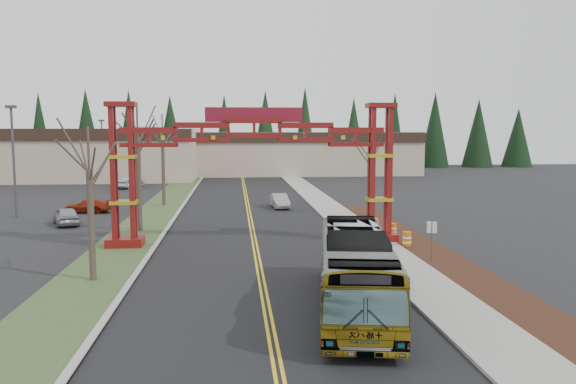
{
  "coord_description": "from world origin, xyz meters",
  "views": [
    {
      "loc": [
        -1.24,
        -16.92,
        7.12
      ],
      "look_at": [
        1.71,
        13.86,
        3.78
      ],
      "focal_mm": 35.0,
      "sensor_mm": 36.0,
      "label": 1
    }
  ],
  "objects": [
    {
      "name": "sidewalk_right",
      "position": [
        7.6,
        25.0,
        0.08
      ],
      "size": [
        2.6,
        110.0,
        0.14
      ],
      "primitive_type": "cube",
      "color": "gray",
      "rests_on": "ground"
    },
    {
      "name": "street_sign",
      "position": [
        9.35,
        12.07,
        1.65
      ],
      "size": [
        0.5,
        0.24,
        2.29
      ],
      "color": "#3F3F44",
      "rests_on": "ground"
    },
    {
      "name": "retail_building_east",
      "position": [
        10.0,
        79.95,
        3.51
      ],
      "size": [
        38.0,
        20.3,
        7.0
      ],
      "color": "#BCAE90",
      "rests_on": "ground"
    },
    {
      "name": "barrel_north",
      "position": [
        8.89,
        22.37,
        0.44
      ],
      "size": [
        0.48,
        0.48,
        0.88
      ],
      "color": "#D1670B",
      "rests_on": "ground"
    },
    {
      "name": "retail_building_west",
      "position": [
        -30.0,
        71.96,
        3.76
      ],
      "size": [
        46.0,
        22.3,
        7.5
      ],
      "color": "#BCAE90",
      "rests_on": "ground"
    },
    {
      "name": "parked_car_far_a",
      "position": [
        -14.42,
        55.1,
        0.76
      ],
      "size": [
        3.14,
        4.89,
        1.52
      ],
      "primitive_type": "imported",
      "rotation": [
        0.0,
        0.0,
        2.78
      ],
      "color": "#919598",
      "rests_on": "ground"
    },
    {
      "name": "lane_line_right",
      "position": [
        0.12,
        25.0,
        0.03
      ],
      "size": [
        0.12,
        100.0,
        0.01
      ],
      "primitive_type": "cube",
      "color": "yellow",
      "rests_on": "road"
    },
    {
      "name": "silver_sedan",
      "position": [
        2.95,
        34.9,
        0.66
      ],
      "size": [
        1.75,
        4.12,
        1.32
      ],
      "primitive_type": "imported",
      "rotation": [
        0.0,
        0.0,
        0.09
      ],
      "color": "#A5A8AD",
      "rests_on": "ground"
    },
    {
      "name": "grass_median",
      "position": [
        -8.0,
        25.0,
        0.04
      ],
      "size": [
        4.0,
        110.0,
        0.08
      ],
      "primitive_type": "cube",
      "color": "#314723",
      "rests_on": "ground"
    },
    {
      "name": "barrel_mid",
      "position": [
        9.46,
        19.87,
        0.45
      ],
      "size": [
        0.48,
        0.48,
        0.9
      ],
      "color": "#D1670B",
      "rests_on": "ground"
    },
    {
      "name": "bare_tree_median_mid",
      "position": [
        -8.0,
        23.55,
        6.66
      ],
      "size": [
        3.49,
        3.49,
        9.02
      ],
      "color": "#382D26",
      "rests_on": "ground"
    },
    {
      "name": "transit_bus",
      "position": [
        3.53,
        4.64,
        1.59
      ],
      "size": [
        4.49,
        11.73,
        3.19
      ],
      "primitive_type": "imported",
      "rotation": [
        0.0,
        0.0,
        -0.16
      ],
      "color": "#B7BBBF",
      "rests_on": "ground"
    },
    {
      "name": "light_pole_near",
      "position": [
        -19.39,
        31.34,
        5.35
      ],
      "size": [
        0.8,
        0.4,
        9.26
      ],
      "color": "#3F3F44",
      "rests_on": "ground"
    },
    {
      "name": "bare_tree_median_near",
      "position": [
        -8.0,
        10.01,
        5.26
      ],
      "size": [
        3.14,
        3.14,
        7.36
      ],
      "color": "#382D26",
      "rests_on": "ground"
    },
    {
      "name": "curb_left",
      "position": [
        -6.15,
        25.0,
        0.07
      ],
      "size": [
        0.3,
        110.0,
        0.15
      ],
      "primitive_type": "cube",
      "color": "#9F9F9A",
      "rests_on": "ground"
    },
    {
      "name": "gateway_arch",
      "position": [
        0.0,
        18.0,
        5.98
      ],
      "size": [
        18.2,
        1.6,
        8.9
      ],
      "color": "#5A0D0B",
      "rests_on": "ground"
    },
    {
      "name": "conifer_treeline",
      "position": [
        0.25,
        92.0,
        6.49
      ],
      "size": [
        116.1,
        5.6,
        13.0
      ],
      "color": "black",
      "rests_on": "ground"
    },
    {
      "name": "road",
      "position": [
        0.0,
        25.0,
        0.01
      ],
      "size": [
        12.0,
        110.0,
        0.02
      ],
      "primitive_type": "cube",
      "color": "black",
      "rests_on": "ground"
    },
    {
      "name": "light_pole_far",
      "position": [
        -19.07,
        61.51,
        5.04
      ],
      "size": [
        0.76,
        0.38,
        8.71
      ],
      "color": "#3F3F44",
      "rests_on": "ground"
    },
    {
      "name": "bare_tree_median_far",
      "position": [
        -8.0,
        37.43,
        6.48
      ],
      "size": [
        3.34,
        3.34,
        8.74
      ],
      "color": "#382D26",
      "rests_on": "ground"
    },
    {
      "name": "lane_line_left",
      "position": [
        -0.12,
        25.0,
        0.03
      ],
      "size": [
        0.12,
        100.0,
        0.01
      ],
      "primitive_type": "cube",
      "color": "yellow",
      "rests_on": "road"
    },
    {
      "name": "barrel_south",
      "position": [
        9.29,
        16.19,
        0.5
      ],
      "size": [
        0.54,
        0.54,
        0.99
      ],
      "color": "#D1670B",
      "rests_on": "ground"
    },
    {
      "name": "landscape_strip",
      "position": [
        10.2,
        10.0,
        0.06
      ],
      "size": [
        2.6,
        50.0,
        0.12
      ],
      "primitive_type": "cube",
      "color": "black",
      "rests_on": "ground"
    },
    {
      "name": "curb_right",
      "position": [
        6.15,
        25.0,
        0.07
      ],
      "size": [
        0.3,
        110.0,
        0.15
      ],
      "primitive_type": "cube",
      "color": "#9F9F9A",
      "rests_on": "ground"
    },
    {
      "name": "bare_tree_right_far",
      "position": [
        10.0,
        29.05,
        5.42
      ],
      "size": [
        3.31,
        3.31,
        7.64
      ],
      "color": "#382D26",
      "rests_on": "ground"
    },
    {
      "name": "parked_car_near_a",
      "position": [
        -14.1,
        26.95,
        0.69
      ],
      "size": [
        3.09,
        4.37,
        1.38
      ],
      "primitive_type": "imported",
      "rotation": [
        0.0,
        0.0,
        3.54
      ],
      "color": "#9FA0A7",
      "rests_on": "ground"
    },
    {
      "name": "parked_car_mid_a",
      "position": [
        -14.12,
        33.48,
        0.61
      ],
      "size": [
        4.37,
        2.2,
        1.22
      ],
      "primitive_type": "imported",
      "rotation": [
        0.0,
        0.0,
        4.59
      ],
      "color": "maroon",
      "rests_on": "ground"
    },
    {
      "name": "ground",
      "position": [
        0.0,
        0.0,
        0.0
      ],
      "size": [
        200.0,
        200.0,
        0.0
      ],
      "primitive_type": "plane",
      "color": "black",
      "rests_on": "ground"
    }
  ]
}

